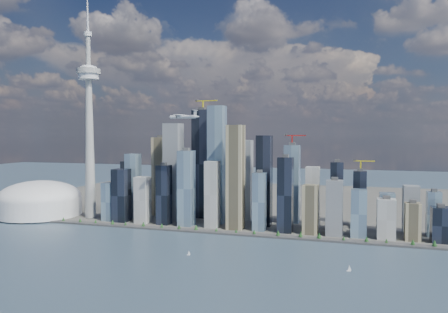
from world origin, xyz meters
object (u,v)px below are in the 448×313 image
(dome_stadium, at_px, (40,201))
(airplane, at_px, (184,116))
(needle_tower, at_px, (89,121))
(sailboat_west, at_px, (189,254))
(sailboat_east, at_px, (349,269))

(dome_stadium, relative_size, airplane, 2.91)
(airplane, bearing_deg, dome_stadium, 173.77)
(needle_tower, relative_size, dome_stadium, 2.75)
(dome_stadium, height_order, airplane, airplane)
(dome_stadium, bearing_deg, sailboat_west, -24.20)
(dome_stadium, xyz_separation_m, sailboat_east, (747.90, -229.09, -36.27))
(needle_tower, distance_m, dome_stadium, 241.40)
(needle_tower, bearing_deg, dome_stadium, -175.91)
(needle_tower, height_order, sailboat_east, needle_tower)
(dome_stadium, relative_size, sailboat_east, 20.25)
(dome_stadium, distance_m, sailboat_east, 783.04)
(needle_tower, distance_m, sailboat_east, 693.43)
(needle_tower, distance_m, airplane, 293.85)
(airplane, bearing_deg, sailboat_east, -20.42)
(needle_tower, height_order, sailboat_west, needle_tower)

